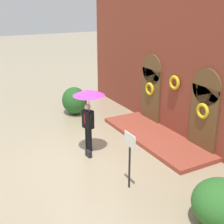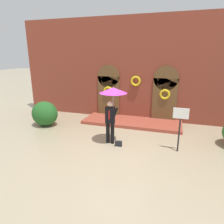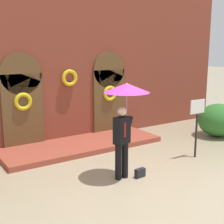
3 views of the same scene
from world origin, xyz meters
name	(u,v)px [view 1 (image 1 of 3)]	position (x,y,z in m)	size (l,w,h in m)	color
ground_plane	(84,156)	(0.00, 0.00, 0.00)	(80.00, 80.00, 0.00)	tan
building_facade	(182,69)	(0.00, 4.15, 2.68)	(14.00, 2.30, 5.60)	brown
person_with_umbrella	(89,102)	(-0.24, 0.34, 1.91)	(1.10, 1.10, 2.36)	black
handbag	(89,154)	(0.09, 0.14, 0.11)	(0.28, 0.12, 0.22)	black
sign_post	(130,152)	(2.38, 0.41, 1.16)	(0.56, 0.06, 1.72)	black
shrub_left	(74,101)	(-4.26, 1.38, 0.64)	(1.36, 1.15, 1.28)	#235B23
shrub_right	(222,204)	(4.81, 1.52, 0.59)	(1.50, 1.43, 1.19)	#2D6B28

